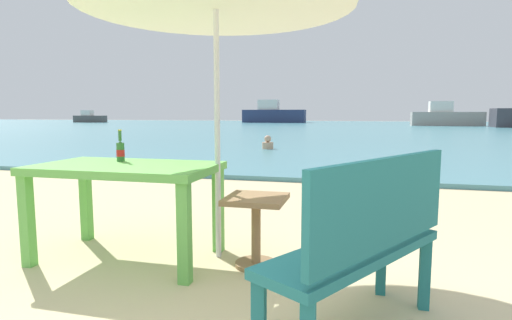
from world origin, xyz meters
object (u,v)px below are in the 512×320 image
boat_sailboat (446,117)px  side_table_wood (256,221)px  bench_teal_center (367,237)px  boat_fishing_trawler (273,114)px  boat_ferry (90,118)px  picnic_table_green (126,178)px  beer_bottle_amber (120,150)px  swimmer_person (268,144)px

boat_sailboat → side_table_wood: bearing=-102.8°
bench_teal_center → side_table_wood: bearing=133.1°
bench_teal_center → boat_sailboat: boat_sailboat is taller
boat_sailboat → boat_fishing_trawler: (-16.81, 7.78, 0.18)m
side_table_wood → boat_ferry: bearing=127.9°
picnic_table_green → side_table_wood: picnic_table_green is taller
picnic_table_green → boat_ferry: 48.12m
beer_bottle_amber → boat_fishing_trawler: size_ratio=0.04×
bench_teal_center → beer_bottle_amber: bearing=154.9°
beer_bottle_amber → boat_ferry: 47.90m
beer_bottle_amber → boat_sailboat: (9.15, 34.96, -0.02)m
boat_fishing_trawler → swimmer_person: bearing=-78.4°
bench_teal_center → boat_ferry: (-30.68, 39.25, 0.04)m
bench_teal_center → boat_ferry: bearing=128.0°
bench_teal_center → boat_ferry: boat_ferry is taller
bench_teal_center → boat_fishing_trawler: (-9.62, 43.66, 0.47)m
boat_fishing_trawler → picnic_table_green: bearing=-79.7°
picnic_table_green → boat_sailboat: (9.00, 35.13, 0.18)m
bench_teal_center → boat_fishing_trawler: bearing=102.4°
picnic_table_green → boat_fishing_trawler: 43.61m
swimmer_person → boat_ferry: bearing=133.6°
side_table_wood → bench_teal_center: bearing=-46.9°
side_table_wood → swimmer_person: (-1.94, 9.08, -0.11)m
boat_sailboat → boat_fishing_trawler: 18.53m
beer_bottle_amber → side_table_wood: 1.29m
beer_bottle_amber → bench_teal_center: bearing=-25.1°
side_table_wood → boat_fishing_trawler: 43.73m
boat_ferry → boat_sailboat: 38.02m
bench_teal_center → swimmer_person: size_ratio=2.95×
side_table_wood → boat_fishing_trawler: size_ratio=0.08×
beer_bottle_amber → picnic_table_green: bearing=-47.8°
boat_fishing_trawler → side_table_wood: bearing=-78.3°
picnic_table_green → boat_ferry: boat_ferry is taller
side_table_wood → boat_sailboat: size_ratio=0.09×
bench_teal_center → boat_fishing_trawler: size_ratio=0.17×
side_table_wood → boat_sailboat: bearing=77.2°
bench_teal_center → boat_sailboat: size_ratio=0.21×
bench_teal_center → boat_sailboat: bearing=78.7°
beer_bottle_amber → boat_sailboat: size_ratio=0.05×
boat_fishing_trawler → boat_ferry: bearing=-168.2°
beer_bottle_amber → side_table_wood: beer_bottle_amber is taller
picnic_table_green → bench_teal_center: 1.97m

